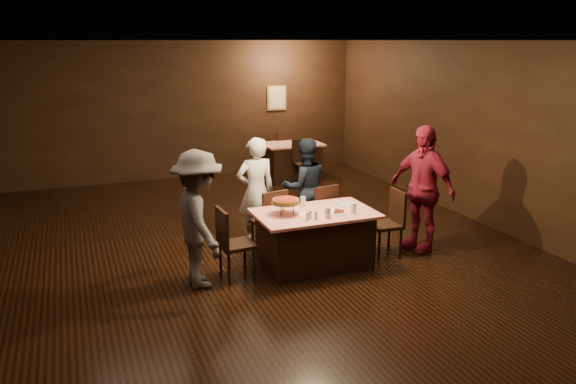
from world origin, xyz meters
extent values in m
plane|color=black|center=(0.00, 0.00, 0.00)|extent=(10.00, 10.00, 0.00)
cube|color=silver|center=(0.00, 0.00, 3.00)|extent=(8.00, 10.00, 0.04)
cube|color=black|center=(0.00, 5.00, 1.50)|extent=(8.00, 0.04, 3.00)
cube|color=black|center=(0.00, -5.00, 1.50)|extent=(8.00, 0.04, 3.00)
cube|color=black|center=(4.00, 0.00, 1.50)|extent=(0.04, 10.00, 3.00)
cube|color=tan|center=(2.20, 4.97, 1.70)|extent=(0.46, 0.03, 0.56)
cube|color=beige|center=(2.20, 4.95, 1.70)|extent=(0.38, 0.01, 0.48)
cube|color=red|center=(0.60, -0.80, 0.39)|extent=(1.60, 1.00, 0.77)
cube|color=#AC170B|center=(2.25, 4.14, 0.39)|extent=(1.30, 0.90, 0.77)
cube|color=black|center=(0.20, -0.05, 0.47)|extent=(0.50, 0.50, 0.95)
cube|color=black|center=(1.00, -0.05, 0.47)|extent=(0.49, 0.49, 0.95)
cube|color=black|center=(-0.50, -0.80, 0.47)|extent=(0.45, 0.45, 0.95)
cube|color=black|center=(1.70, -0.80, 0.47)|extent=(0.44, 0.44, 0.95)
cube|color=black|center=(2.25, 3.44, 0.47)|extent=(0.44, 0.44, 0.95)
cube|color=black|center=(2.25, 4.74, 0.47)|extent=(0.44, 0.44, 0.95)
imported|color=white|center=(0.16, 0.37, 0.82)|extent=(0.60, 0.40, 1.63)
imported|color=black|center=(1.00, 0.46, 0.77)|extent=(0.79, 0.64, 1.54)
imported|color=#4F4F53|center=(-0.98, -0.84, 0.87)|extent=(0.72, 1.16, 1.73)
imported|color=maroon|center=(2.31, -0.77, 0.93)|extent=(0.78, 1.17, 1.85)
cylinder|color=black|center=(0.20, -0.65, 0.84)|extent=(0.01, 0.01, 0.15)
cylinder|color=black|center=(0.12, -0.80, 0.84)|extent=(0.01, 0.01, 0.15)
cylinder|color=black|center=(0.29, -0.80, 0.84)|extent=(0.01, 0.01, 0.15)
cylinder|color=silver|center=(0.20, -0.75, 0.93)|extent=(0.38, 0.38, 0.01)
cylinder|color=#B27233|center=(0.20, -0.75, 0.96)|extent=(0.35, 0.35, 0.05)
cylinder|color=#A5140C|center=(0.20, -0.75, 0.98)|extent=(0.30, 0.30, 0.01)
cylinder|color=white|center=(0.85, -0.98, 0.78)|extent=(0.25, 0.25, 0.01)
cylinder|color=#B27233|center=(0.85, -0.98, 0.81)|extent=(0.18, 0.18, 0.04)
cylinder|color=#A5140C|center=(0.85, -0.98, 0.83)|extent=(0.14, 0.14, 0.01)
cylinder|color=white|center=(1.15, -0.65, 0.78)|extent=(0.25, 0.25, 0.01)
cylinder|color=silver|center=(0.65, -1.10, 0.84)|extent=(0.08, 0.08, 0.14)
cylinder|color=silver|center=(1.05, -1.05, 0.84)|extent=(0.08, 0.08, 0.14)
cylinder|color=silver|center=(0.55, -0.50, 0.84)|extent=(0.08, 0.08, 0.14)
cylinder|color=silver|center=(0.42, -1.05, 0.81)|extent=(0.04, 0.04, 0.08)
cylinder|color=silver|center=(0.42, -1.05, 0.85)|extent=(0.05, 0.05, 0.02)
cylinder|color=silver|center=(0.48, -1.10, 0.81)|extent=(0.04, 0.04, 0.08)
cylinder|color=silver|center=(0.48, -1.10, 0.85)|extent=(0.05, 0.05, 0.02)
cylinder|color=silver|center=(0.36, -1.10, 0.81)|extent=(0.04, 0.04, 0.08)
cylinder|color=silver|center=(0.36, -1.10, 0.85)|extent=(0.05, 0.05, 0.02)
cube|color=white|center=(0.90, -0.80, 0.77)|extent=(0.19, 0.19, 0.01)
cube|color=white|center=(0.45, -0.85, 0.77)|extent=(0.21, 0.21, 0.01)
camera|label=1|loc=(-2.37, -7.37, 3.00)|focal=35.00mm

